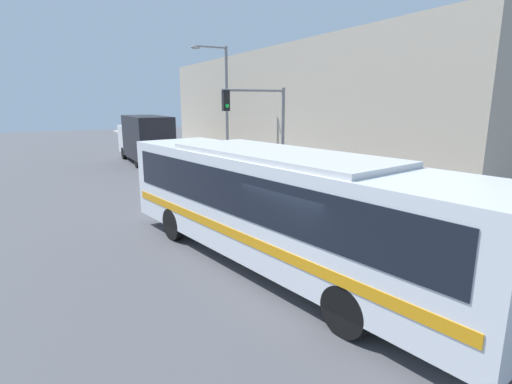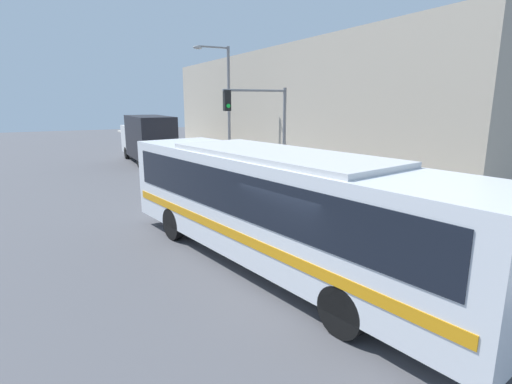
{
  "view_description": "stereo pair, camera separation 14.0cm",
  "coord_description": "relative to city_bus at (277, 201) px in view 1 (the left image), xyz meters",
  "views": [
    {
      "loc": [
        -5.16,
        -6.89,
        4.35
      ],
      "look_at": [
        1.1,
        4.7,
        1.35
      ],
      "focal_mm": 28.0,
      "sensor_mm": 36.0,
      "label": 1
    },
    {
      "loc": [
        -5.04,
        -6.95,
        4.35
      ],
      "look_at": [
        1.1,
        4.7,
        1.35
      ],
      "focal_mm": 28.0,
      "sensor_mm": 36.0,
      "label": 2
    }
  ],
  "objects": [
    {
      "name": "delivery_truck",
      "position": [
        1.33,
        20.35,
        -0.01
      ],
      "size": [
        2.34,
        8.04,
        3.35
      ],
      "color": "black",
      "rests_on": "ground_plane"
    },
    {
      "name": "building_facade",
      "position": [
        10.53,
        15.11,
        1.97
      ],
      "size": [
        6.0,
        31.62,
        7.57
      ],
      "color": "#9E9384",
      "rests_on": "ground_plane"
    },
    {
      "name": "city_bus",
      "position": [
        0.0,
        0.0,
        0.0
      ],
      "size": [
        4.63,
        12.11,
        3.12
      ],
      "rotation": [
        0.0,
        0.0,
        0.18
      ],
      "color": "silver",
      "rests_on": "ground_plane"
    },
    {
      "name": "sidewalk",
      "position": [
        5.97,
        18.29,
        -1.73
      ],
      "size": [
        3.13,
        70.0,
        0.17
      ],
      "color": "#B7B2A8",
      "rests_on": "ground_plane"
    },
    {
      "name": "traffic_light_pole",
      "position": [
        3.97,
        7.93,
        1.68
      ],
      "size": [
        3.28,
        0.35,
        4.81
      ],
      "color": "slate",
      "rests_on": "sidewalk"
    },
    {
      "name": "pedestrian_near_corner",
      "position": [
        5.65,
        13.45,
        -0.83
      ],
      "size": [
        0.34,
        0.34,
        1.61
      ],
      "color": "#47382D",
      "rests_on": "sidewalk"
    },
    {
      "name": "street_lamp",
      "position": [
        4.97,
        14.69,
        2.72
      ],
      "size": [
        2.32,
        0.28,
        7.43
      ],
      "color": "slate",
      "rests_on": "sidewalk"
    },
    {
      "name": "fire_hydrant",
      "position": [
        5.0,
        4.28,
        -1.25
      ],
      "size": [
        0.25,
        0.34,
        0.79
      ],
      "color": "red",
      "rests_on": "sidewalk"
    },
    {
      "name": "ground_plane",
      "position": [
        -0.1,
        -1.71,
        -1.81
      ],
      "size": [
        120.0,
        120.0,
        0.0
      ],
      "primitive_type": "plane",
      "color": "#515156"
    },
    {
      "name": "parking_meter",
      "position": [
        5.0,
        5.82,
        -0.82
      ],
      "size": [
        0.14,
        0.14,
        1.2
      ],
      "color": "slate",
      "rests_on": "sidewalk"
    }
  ]
}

